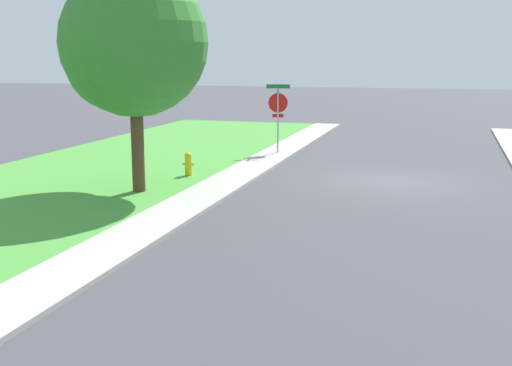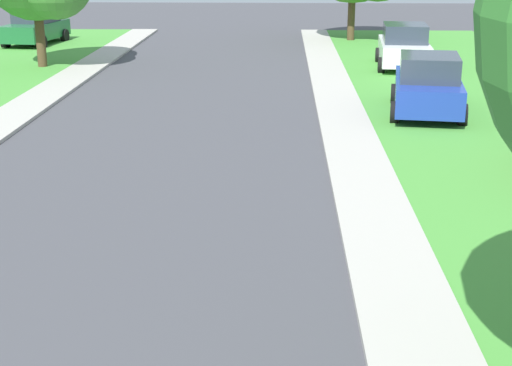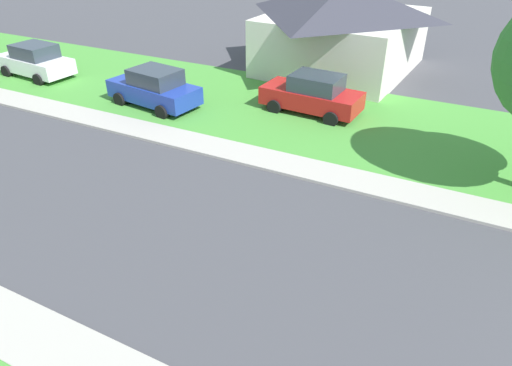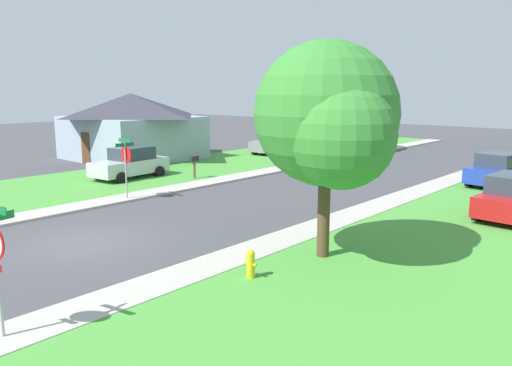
{
  "view_description": "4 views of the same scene",
  "coord_description": "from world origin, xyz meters",
  "px_view_note": "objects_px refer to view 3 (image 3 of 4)",
  "views": [
    {
      "loc": [
        -1.68,
        20.59,
        3.89
      ],
      "look_at": [
        1.87,
        8.3,
        1.4
      ],
      "focal_mm": 46.19,
      "sensor_mm": 36.0,
      "label": 1
    },
    {
      "loc": [
        2.96,
        -2.47,
        4.82
      ],
      "look_at": [
        2.6,
        8.14,
        1.4
      ],
      "focal_mm": 53.02,
      "sensor_mm": 36.0,
      "label": 2
    },
    {
      "loc": [
        -8.43,
        6.02,
        7.82
      ],
      "look_at": [
        1.06,
        10.83,
        1.4
      ],
      "focal_mm": 32.12,
      "sensor_mm": 36.0,
      "label": 3
    },
    {
      "loc": [
        14.58,
        -8.18,
        4.92
      ],
      "look_at": [
        2.1,
        6.06,
        1.4
      ],
      "focal_mm": 35.7,
      "sensor_mm": 36.0,
      "label": 4
    }
  ],
  "objects_px": {
    "car_white_across_road": "(35,61)",
    "car_red_driveway_right": "(313,94)",
    "house_right_setback": "(343,25)",
    "car_blue_far_down_street": "(154,88)"
  },
  "relations": [
    {
      "from": "car_blue_far_down_street",
      "to": "car_white_across_road",
      "type": "height_order",
      "value": "same"
    },
    {
      "from": "car_white_across_road",
      "to": "car_red_driveway_right",
      "type": "bearing_deg",
      "value": -82.68
    },
    {
      "from": "car_red_driveway_right",
      "to": "house_right_setback",
      "type": "distance_m",
      "value": 7.03
    },
    {
      "from": "car_white_across_road",
      "to": "house_right_setback",
      "type": "relative_size",
      "value": 0.47
    },
    {
      "from": "car_white_across_road",
      "to": "house_right_setback",
      "type": "xyz_separation_m",
      "value": [
        8.71,
        -13.93,
        1.5
      ]
    },
    {
      "from": "car_red_driveway_right",
      "to": "car_white_across_road",
      "type": "height_order",
      "value": "same"
    },
    {
      "from": "car_blue_far_down_street",
      "to": "house_right_setback",
      "type": "relative_size",
      "value": 0.48
    },
    {
      "from": "car_blue_far_down_street",
      "to": "house_right_setback",
      "type": "height_order",
      "value": "house_right_setback"
    },
    {
      "from": "car_red_driveway_right",
      "to": "car_white_across_road",
      "type": "distance_m",
      "value": 14.98
    },
    {
      "from": "house_right_setback",
      "to": "car_red_driveway_right",
      "type": "bearing_deg",
      "value": -172.25
    }
  ]
}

